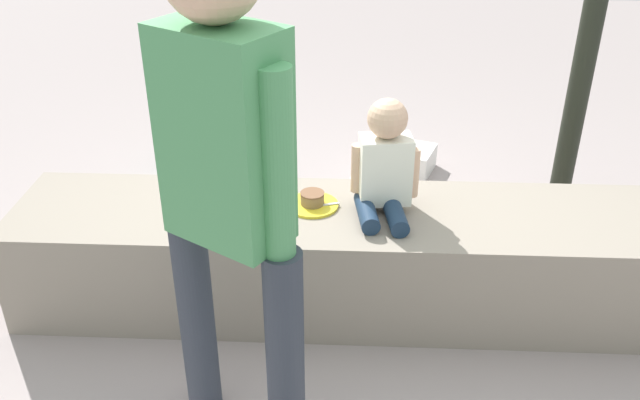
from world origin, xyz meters
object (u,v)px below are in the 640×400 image
(water_bottle_near_gift, at_px, (375,168))
(party_cup_red, at_px, (253,169))
(child_seated, at_px, (385,164))
(cake_plate, at_px, (312,202))
(adult_standing, at_px, (227,171))
(handbag_black_leather, at_px, (236,217))
(cake_box_white, at_px, (405,159))
(water_bottle_far_side, at_px, (356,190))
(gift_bag, at_px, (187,150))

(water_bottle_near_gift, relative_size, party_cup_red, 1.83)
(child_seated, distance_m, cake_plate, 0.35)
(adult_standing, distance_m, party_cup_red, 2.18)
(party_cup_red, xyz_separation_m, handbag_black_leather, (0.01, -0.70, 0.08))
(adult_standing, xyz_separation_m, cake_plate, (0.20, 0.79, -0.54))
(child_seated, height_order, party_cup_red, child_seated)
(party_cup_red, relative_size, cake_box_white, 0.33)
(water_bottle_far_side, height_order, party_cup_red, water_bottle_far_side)
(child_seated, relative_size, gift_bag, 1.50)
(cake_box_white, bearing_deg, water_bottle_far_side, -121.75)
(water_bottle_far_side, relative_size, handbag_black_leather, 0.65)
(gift_bag, distance_m, water_bottle_near_gift, 1.14)
(water_bottle_far_side, bearing_deg, cake_box_white, 58.25)
(cake_plate, xyz_separation_m, cake_box_white, (0.49, 1.30, -0.41))
(cake_plate, bearing_deg, gift_bag, 124.51)
(handbag_black_leather, bearing_deg, cake_box_white, 43.12)
(party_cup_red, bearing_deg, water_bottle_far_side, -28.89)
(cake_plate, bearing_deg, water_bottle_near_gift, 75.03)
(party_cup_red, bearing_deg, adult_standing, -83.19)
(water_bottle_near_gift, bearing_deg, child_seated, -90.34)
(party_cup_red, distance_m, cake_box_white, 0.93)
(cake_plate, relative_size, water_bottle_near_gift, 1.14)
(handbag_black_leather, bearing_deg, water_bottle_far_side, 30.80)
(cake_plate, height_order, gift_bag, cake_plate)
(cake_box_white, relative_size, handbag_black_leather, 0.89)
(adult_standing, height_order, water_bottle_far_side, adult_standing)
(handbag_black_leather, bearing_deg, child_seated, -33.24)
(water_bottle_near_gift, distance_m, party_cup_red, 0.73)
(party_cup_red, bearing_deg, water_bottle_near_gift, -1.70)
(adult_standing, bearing_deg, gift_bag, 107.72)
(cake_plate, bearing_deg, adult_standing, -103.99)
(water_bottle_near_gift, bearing_deg, cake_plate, -104.97)
(child_seated, bearing_deg, cake_box_white, 81.38)
(child_seated, relative_size, adult_standing, 0.29)
(water_bottle_near_gift, bearing_deg, water_bottle_far_side, -109.14)
(child_seated, height_order, handbag_black_leather, child_seated)
(child_seated, bearing_deg, party_cup_red, 121.69)
(adult_standing, distance_m, gift_bag, 2.28)
(water_bottle_far_side, distance_m, party_cup_red, 0.71)
(gift_bag, bearing_deg, cake_box_white, 3.71)
(cake_plate, distance_m, water_bottle_far_side, 0.91)
(gift_bag, xyz_separation_m, water_bottle_near_gift, (1.14, -0.09, -0.05))
(cake_plate, relative_size, party_cup_red, 2.08)
(water_bottle_near_gift, distance_m, cake_box_white, 0.26)
(party_cup_red, distance_m, handbag_black_leather, 0.71)
(party_cup_red, bearing_deg, gift_bag, 171.04)
(child_seated, distance_m, handbag_black_leather, 1.01)
(child_seated, relative_size, water_bottle_far_side, 2.03)
(water_bottle_near_gift, distance_m, water_bottle_far_side, 0.34)
(gift_bag, relative_size, party_cup_red, 2.99)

